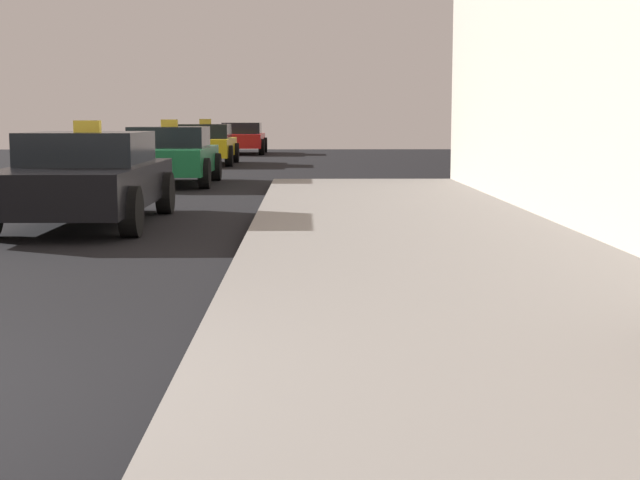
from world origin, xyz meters
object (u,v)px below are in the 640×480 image
at_px(car_red, 242,138).
at_px(car_green, 169,155).
at_px(car_black, 86,177).
at_px(car_yellow, 205,144).

bearing_deg(car_red, car_green, 88.66).
xyz_separation_m(car_black, car_green, (0.02, 7.90, -0.00)).
relative_size(car_black, car_yellow, 1.09).
height_order(car_yellow, car_red, car_yellow).
relative_size(car_green, car_yellow, 0.98).
bearing_deg(car_yellow, car_green, 90.94).
height_order(car_green, car_red, car_green).
bearing_deg(car_green, car_yellow, -89.06).
distance_m(car_black, car_green, 7.90).
relative_size(car_green, car_red, 0.96).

